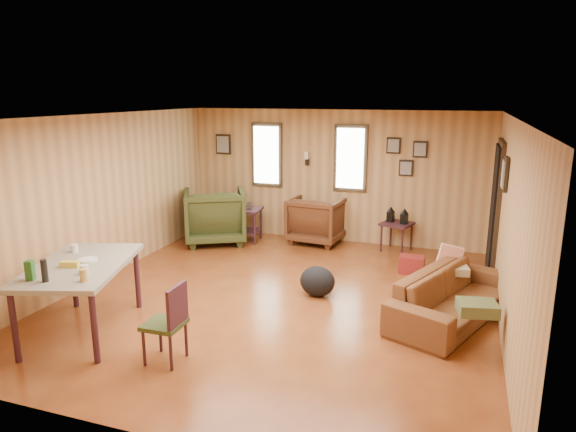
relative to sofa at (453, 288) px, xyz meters
name	(u,v)px	position (x,y,z in m)	size (l,w,h in m)	color
room	(297,208)	(-2.04, 0.18, 0.81)	(5.54, 6.04, 2.44)	brown
sofa	(453,288)	(0.00, 0.00, 0.00)	(2.03, 0.59, 0.79)	brown
recliner_brown	(317,217)	(-2.45, 2.65, 0.07)	(0.91, 0.85, 0.94)	#502C18
recliner_green	(215,213)	(-4.23, 2.06, 0.15)	(1.06, 0.99, 1.09)	#343C1B
end_table	(245,219)	(-3.74, 2.31, 0.03)	(0.66, 0.61, 0.76)	#3B1A25
side_table	(397,221)	(-1.00, 2.59, 0.13)	(0.60, 0.60, 0.78)	#3B1A25
cooler	(412,265)	(-0.63, 1.52, -0.26)	(0.37, 0.27, 0.27)	maroon
backpack	(317,281)	(-1.75, 0.18, -0.19)	(0.52, 0.42, 0.41)	black
sofa_pillows	(463,283)	(0.11, -0.07, 0.10)	(0.74, 1.73, 0.35)	#48502D
dining_table	(79,270)	(-3.99, -1.74, 0.35)	(1.41, 1.83, 1.06)	gray
dining_chair	(170,319)	(-2.68, -2.00, 0.07)	(0.38, 0.38, 0.84)	#343C1B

